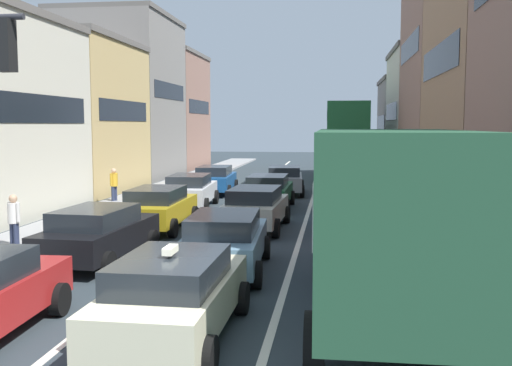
{
  "coord_description": "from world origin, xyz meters",
  "views": [
    {
      "loc": [
        2.78,
        -8.57,
        3.67
      ],
      "look_at": [
        0.0,
        12.0,
        1.6
      ],
      "focal_mm": 41.1,
      "sensor_mm": 36.0,
      "label": 1
    }
  ],
  "objects_px": {
    "wagon_right_lane_far": "(348,198)",
    "removalist_box_truck": "(386,219)",
    "sedan_centre_lane_second": "(225,241)",
    "wagon_left_lane_second": "(98,233)",
    "sedan_right_lane_behind_truck": "(355,222)",
    "taxi_centre_lane_front": "(173,294)",
    "sedan_centre_lane_fifth": "(285,179)",
    "pedestrian_near_kerb": "(114,183)",
    "hatchback_centre_lane_third": "(255,207)",
    "sedan_left_lane_fourth": "(190,190)",
    "sedan_left_lane_third": "(158,207)",
    "pedestrian_far_sidewalk": "(14,219)",
    "sedan_left_lane_fifth": "(215,179)",
    "coupe_centre_lane_fourth": "(268,191)",
    "bus_mid_queue_primary": "(347,137)"
  },
  "relations": [
    {
      "from": "wagon_right_lane_far",
      "to": "removalist_box_truck",
      "type": "bearing_deg",
      "value": -174.23
    },
    {
      "from": "sedan_centre_lane_second",
      "to": "wagon_left_lane_second",
      "type": "distance_m",
      "value": 3.6
    },
    {
      "from": "sedan_right_lane_behind_truck",
      "to": "wagon_right_lane_far",
      "type": "xyz_separation_m",
      "value": [
        -0.09,
        5.64,
        0.0
      ]
    },
    {
      "from": "taxi_centre_lane_front",
      "to": "wagon_right_lane_far",
      "type": "height_order",
      "value": "taxi_centre_lane_front"
    },
    {
      "from": "wagon_left_lane_second",
      "to": "sedan_right_lane_behind_truck",
      "type": "height_order",
      "value": "same"
    },
    {
      "from": "taxi_centre_lane_front",
      "to": "sedan_right_lane_behind_truck",
      "type": "bearing_deg",
      "value": -21.77
    },
    {
      "from": "sedan_centre_lane_fifth",
      "to": "removalist_box_truck",
      "type": "bearing_deg",
      "value": -173.79
    },
    {
      "from": "wagon_right_lane_far",
      "to": "pedestrian_near_kerb",
      "type": "bearing_deg",
      "value": 78.92
    },
    {
      "from": "taxi_centre_lane_front",
      "to": "hatchback_centre_lane_third",
      "type": "bearing_deg",
      "value": 0.97
    },
    {
      "from": "sedan_centre_lane_second",
      "to": "sedan_left_lane_fourth",
      "type": "relative_size",
      "value": 1.0
    },
    {
      "from": "sedan_left_lane_third",
      "to": "pedestrian_near_kerb",
      "type": "relative_size",
      "value": 2.6
    },
    {
      "from": "taxi_centre_lane_front",
      "to": "sedan_centre_lane_fifth",
      "type": "height_order",
      "value": "taxi_centre_lane_front"
    },
    {
      "from": "hatchback_centre_lane_third",
      "to": "sedan_centre_lane_fifth",
      "type": "height_order",
      "value": "same"
    },
    {
      "from": "wagon_right_lane_far",
      "to": "sedan_left_lane_fourth",
      "type": "bearing_deg",
      "value": 78.07
    },
    {
      "from": "wagon_left_lane_second",
      "to": "sedan_centre_lane_fifth",
      "type": "distance_m",
      "value": 16.4
    },
    {
      "from": "sedan_left_lane_third",
      "to": "pedestrian_far_sidewalk",
      "type": "distance_m",
      "value": 5.02
    },
    {
      "from": "wagon_left_lane_second",
      "to": "sedan_right_lane_behind_truck",
      "type": "relative_size",
      "value": 1.01
    },
    {
      "from": "sedan_centre_lane_fifth",
      "to": "sedan_right_lane_behind_truck",
      "type": "distance_m",
      "value": 13.66
    },
    {
      "from": "wagon_left_lane_second",
      "to": "wagon_right_lane_far",
      "type": "bearing_deg",
      "value": -35.64
    },
    {
      "from": "sedan_left_lane_fifth",
      "to": "wagon_right_lane_far",
      "type": "bearing_deg",
      "value": -139.58
    },
    {
      "from": "sedan_centre_lane_fifth",
      "to": "sedan_left_lane_fifth",
      "type": "relative_size",
      "value": 1.01
    },
    {
      "from": "sedan_left_lane_third",
      "to": "sedan_centre_lane_fifth",
      "type": "distance_m",
      "value": 11.57
    },
    {
      "from": "coupe_centre_lane_fourth",
      "to": "wagon_right_lane_far",
      "type": "distance_m",
      "value": 4.01
    },
    {
      "from": "sedan_right_lane_behind_truck",
      "to": "wagon_right_lane_far",
      "type": "height_order",
      "value": "same"
    },
    {
      "from": "sedan_centre_lane_second",
      "to": "sedan_centre_lane_fifth",
      "type": "relative_size",
      "value": 0.99
    },
    {
      "from": "sedan_right_lane_behind_truck",
      "to": "bus_mid_queue_primary",
      "type": "distance_m",
      "value": 22.45
    },
    {
      "from": "wagon_left_lane_second",
      "to": "coupe_centre_lane_fourth",
      "type": "height_order",
      "value": "same"
    },
    {
      "from": "removalist_box_truck",
      "to": "coupe_centre_lane_fourth",
      "type": "bearing_deg",
      "value": 14.12
    },
    {
      "from": "coupe_centre_lane_fourth",
      "to": "sedan_left_lane_fourth",
      "type": "relative_size",
      "value": 0.98
    },
    {
      "from": "wagon_left_lane_second",
      "to": "hatchback_centre_lane_third",
      "type": "xyz_separation_m",
      "value": [
        3.5,
        5.43,
        0.0
      ]
    },
    {
      "from": "sedan_centre_lane_second",
      "to": "sedan_left_lane_third",
      "type": "bearing_deg",
      "value": 28.86
    },
    {
      "from": "hatchback_centre_lane_third",
      "to": "sedan_left_lane_fourth",
      "type": "bearing_deg",
      "value": 38.43
    },
    {
      "from": "sedan_left_lane_fifth",
      "to": "sedan_left_lane_fourth",
      "type": "bearing_deg",
      "value": 177.1
    },
    {
      "from": "hatchback_centre_lane_third",
      "to": "wagon_left_lane_second",
      "type": "bearing_deg",
      "value": 149.32
    },
    {
      "from": "coupe_centre_lane_fourth",
      "to": "sedan_right_lane_behind_truck",
      "type": "distance_m",
      "value": 8.51
    },
    {
      "from": "hatchback_centre_lane_third",
      "to": "coupe_centre_lane_fourth",
      "type": "distance_m",
      "value": 5.06
    },
    {
      "from": "sedan_left_lane_third",
      "to": "bus_mid_queue_primary",
      "type": "distance_m",
      "value": 21.37
    },
    {
      "from": "hatchback_centre_lane_third",
      "to": "bus_mid_queue_primary",
      "type": "bearing_deg",
      "value": -8.06
    },
    {
      "from": "sedan_left_lane_fourth",
      "to": "pedestrian_near_kerb",
      "type": "xyz_separation_m",
      "value": [
        -3.86,
        0.93,
        0.15
      ]
    },
    {
      "from": "sedan_left_lane_fourth",
      "to": "sedan_right_lane_behind_truck",
      "type": "bearing_deg",
      "value": -140.9
    },
    {
      "from": "wagon_right_lane_far",
      "to": "bus_mid_queue_primary",
      "type": "distance_m",
      "value": 16.85
    },
    {
      "from": "wagon_left_lane_second",
      "to": "hatchback_centre_lane_third",
      "type": "bearing_deg",
      "value": -29.46
    },
    {
      "from": "hatchback_centre_lane_third",
      "to": "coupe_centre_lane_fourth",
      "type": "relative_size",
      "value": 1.01
    },
    {
      "from": "sedan_left_lane_third",
      "to": "pedestrian_far_sidewalk",
      "type": "bearing_deg",
      "value": 141.42
    },
    {
      "from": "sedan_left_lane_third",
      "to": "pedestrian_near_kerb",
      "type": "bearing_deg",
      "value": 32.5
    },
    {
      "from": "sedan_centre_lane_second",
      "to": "pedestrian_near_kerb",
      "type": "distance_m",
      "value": 14.01
    },
    {
      "from": "pedestrian_near_kerb",
      "to": "pedestrian_far_sidewalk",
      "type": "xyz_separation_m",
      "value": [
        0.94,
        -10.21,
        0.0
      ]
    },
    {
      "from": "removalist_box_truck",
      "to": "wagon_right_lane_far",
      "type": "xyz_separation_m",
      "value": [
        -0.39,
        12.42,
        -1.18
      ]
    },
    {
      "from": "wagon_right_lane_far",
      "to": "sedan_centre_lane_fifth",
      "type": "bearing_deg",
      "value": 26.34
    },
    {
      "from": "sedan_left_lane_fifth",
      "to": "pedestrian_near_kerb",
      "type": "relative_size",
      "value": 2.64
    }
  ]
}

